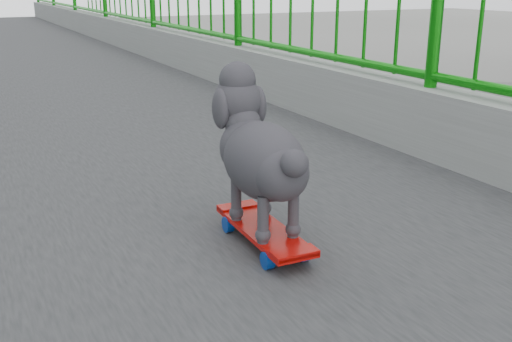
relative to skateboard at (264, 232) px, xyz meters
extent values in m
cube|color=#2D2D2F|center=(-0.26, 0.57, -0.29)|extent=(3.00, 24.00, 0.50)
cube|color=slate|center=(-0.26, 9.57, -3.79)|extent=(1.20, 1.20, 6.50)
cube|color=gray|center=(1.14, 0.57, 0.11)|extent=(0.20, 24.00, 0.30)
cube|color=red|center=(0.00, 0.00, 0.01)|extent=(0.14, 0.44, 0.01)
cube|color=#99999E|center=(0.00, -0.14, -0.01)|extent=(0.08, 0.03, 0.02)
cylinder|color=#063093|center=(-0.06, -0.14, -0.02)|extent=(0.03, 0.05, 0.05)
sphere|color=yellow|center=(-0.06, -0.14, -0.02)|extent=(0.02, 0.02, 0.02)
cylinder|color=#063093|center=(0.05, -0.14, -0.02)|extent=(0.03, 0.05, 0.05)
sphere|color=yellow|center=(0.05, -0.14, -0.02)|extent=(0.02, 0.02, 0.02)
cube|color=#99999E|center=(0.00, 0.14, -0.01)|extent=(0.08, 0.03, 0.02)
cylinder|color=#063093|center=(-0.05, 0.14, -0.02)|extent=(0.03, 0.05, 0.05)
sphere|color=yellow|center=(-0.05, 0.14, -0.02)|extent=(0.02, 0.02, 0.02)
cylinder|color=#063093|center=(0.06, 0.14, -0.02)|extent=(0.03, 0.05, 0.05)
sphere|color=yellow|center=(0.06, 0.14, -0.02)|extent=(0.02, 0.02, 0.02)
ellipsoid|color=#29262B|center=(0.00, 0.00, 0.22)|extent=(0.22, 0.33, 0.22)
sphere|color=#29262B|center=(0.01, 0.19, 0.36)|extent=(0.15, 0.15, 0.15)
sphere|color=black|center=(0.01, 0.28, 0.35)|extent=(0.03, 0.03, 0.03)
sphere|color=#29262B|center=(-0.01, -0.18, 0.26)|extent=(0.07, 0.07, 0.07)
cylinder|color=#29262B|center=(-0.04, 0.09, 0.08)|extent=(0.03, 0.03, 0.14)
cylinder|color=#29262B|center=(0.05, 0.09, 0.08)|extent=(0.03, 0.03, 0.14)
cylinder|color=#29262B|center=(-0.05, -0.09, 0.08)|extent=(0.03, 0.03, 0.14)
cylinder|color=#29262B|center=(0.04, -0.09, 0.08)|extent=(0.03, 0.03, 0.14)
camera|label=1|loc=(-0.76, -1.45, 0.71)|focal=42.00mm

